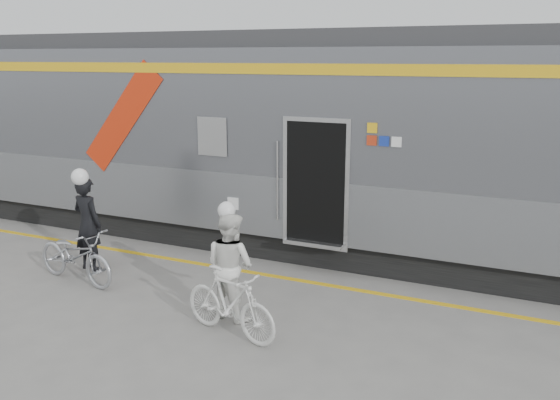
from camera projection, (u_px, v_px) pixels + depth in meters
The scene contains 9 objects.
ground at pixel (184, 322), 8.36m from camera, with size 90.00×90.00×0.00m, color slate.
train at pixel (243, 137), 12.10m from camera, with size 24.00×3.17×4.10m.
safety_strip at pixel (253, 273), 10.26m from camera, with size 24.00×0.12×0.01m, color gold.
man at pixel (88, 224), 10.24m from camera, with size 0.61×0.40×1.66m, color black.
bicycle_left at pixel (75, 255), 9.76m from camera, with size 0.61×1.74×0.92m, color #A7A9AF.
woman at pixel (230, 265), 8.38m from camera, with size 0.75×0.59×1.55m, color white.
bicycle_right at pixel (230, 303), 7.85m from camera, with size 0.44×1.57×0.94m, color silver.
helmet_man at pixel (83, 168), 10.01m from camera, with size 0.29×0.29×0.29m, color white.
helmet_woman at pixel (229, 203), 8.17m from camera, with size 0.25×0.25×0.25m, color white.
Camera 1 is at (4.46, -6.45, 3.65)m, focal length 38.00 mm.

